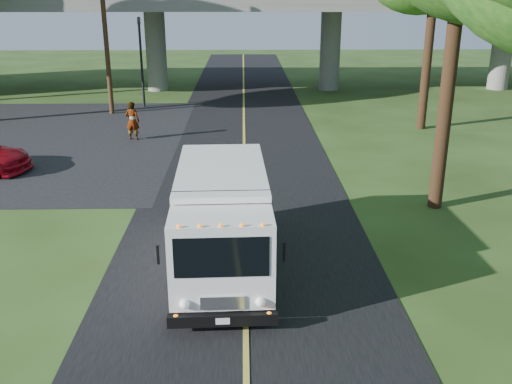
{
  "coord_description": "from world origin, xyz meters",
  "views": [
    {
      "loc": [
        -0.01,
        -8.24,
        6.7
      ],
      "look_at": [
        0.3,
        6.04,
        1.6
      ],
      "focal_mm": 40.0,
      "sensor_mm": 36.0,
      "label": 1
    }
  ],
  "objects_px": {
    "traffic_signal": "(141,52)",
    "step_van": "(222,218)",
    "pedestrian": "(132,121)",
    "utility_pole": "(105,30)"
  },
  "relations": [
    {
      "from": "traffic_signal",
      "to": "step_van",
      "type": "height_order",
      "value": "traffic_signal"
    },
    {
      "from": "traffic_signal",
      "to": "step_van",
      "type": "bearing_deg",
      "value": -75.64
    },
    {
      "from": "pedestrian",
      "to": "step_van",
      "type": "bearing_deg",
      "value": 118.01
    },
    {
      "from": "utility_pole",
      "to": "step_van",
      "type": "relative_size",
      "value": 1.48
    },
    {
      "from": "step_van",
      "to": "pedestrian",
      "type": "bearing_deg",
      "value": 107.45
    },
    {
      "from": "traffic_signal",
      "to": "utility_pole",
      "type": "height_order",
      "value": "utility_pole"
    },
    {
      "from": "utility_pole",
      "to": "traffic_signal",
      "type": "bearing_deg",
      "value": 53.13
    },
    {
      "from": "utility_pole",
      "to": "pedestrian",
      "type": "xyz_separation_m",
      "value": [
        2.3,
        -6.02,
        -3.69
      ]
    },
    {
      "from": "traffic_signal",
      "to": "step_van",
      "type": "distance_m",
      "value": 22.0
    },
    {
      "from": "utility_pole",
      "to": "step_van",
      "type": "xyz_separation_m",
      "value": [
        6.94,
        -19.24,
        -3.22
      ]
    }
  ]
}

